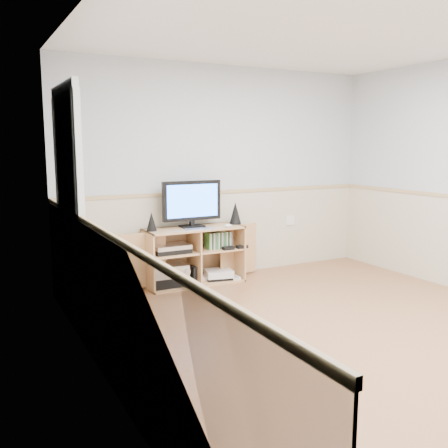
{
  "coord_description": "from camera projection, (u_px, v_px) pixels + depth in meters",
  "views": [
    {
      "loc": [
        -2.78,
        -3.07,
        1.57
      ],
      "look_at": [
        -0.52,
        1.2,
        0.81
      ],
      "focal_mm": 40.0,
      "sensor_mm": 36.0,
      "label": 1
    }
  ],
  "objects": [
    {
      "name": "room",
      "position": [
        335.0,
        189.0,
        4.1
      ],
      "size": [
        4.04,
        4.54,
        2.54
      ],
      "color": "#A8764A",
      "rests_on": "ground"
    },
    {
      "name": "media_cabinet",
      "position": [
        192.0,
        254.0,
        5.73
      ],
      "size": [
        1.76,
        0.42,
        0.65
      ],
      "color": "tan",
      "rests_on": "floor"
    },
    {
      "name": "monitor",
      "position": [
        192.0,
        202.0,
        5.64
      ],
      "size": [
        0.7,
        0.18,
        0.53
      ],
      "color": "black",
      "rests_on": "media_cabinet"
    },
    {
      "name": "speaker_left",
      "position": [
        151.0,
        222.0,
        5.41
      ],
      "size": [
        0.11,
        0.11,
        0.21
      ],
      "primitive_type": "cone",
      "color": "black",
      "rests_on": "media_cabinet"
    },
    {
      "name": "speaker_right",
      "position": [
        235.0,
        213.0,
        5.89
      ],
      "size": [
        0.14,
        0.14,
        0.26
      ],
      "primitive_type": "cone",
      "color": "black",
      "rests_on": "media_cabinet"
    },
    {
      "name": "keyboard",
      "position": [
        199.0,
        229.0,
        5.52
      ],
      "size": [
        0.31,
        0.16,
        0.01
      ],
      "primitive_type": "cube",
      "rotation": [
        0.0,
        0.0,
        -0.12
      ],
      "color": "silver",
      "rests_on": "media_cabinet"
    },
    {
      "name": "mouse",
      "position": [
        228.0,
        226.0,
        5.68
      ],
      "size": [
        0.11,
        0.09,
        0.04
      ],
      "primitive_type": "ellipsoid",
      "rotation": [
        0.0,
        0.0,
        0.25
      ],
      "color": "white",
      "rests_on": "media_cabinet"
    },
    {
      "name": "av_components",
      "position": [
        169.0,
        268.0,
        5.56
      ],
      "size": [
        0.5,
        0.3,
        0.47
      ],
      "color": "black",
      "rests_on": "media_cabinet"
    },
    {
      "name": "game_consoles",
      "position": [
        217.0,
        275.0,
        5.85
      ],
      "size": [
        0.46,
        0.32,
        0.11
      ],
      "color": "white",
      "rests_on": "media_cabinet"
    },
    {
      "name": "game_cases",
      "position": [
        218.0,
        240.0,
        5.79
      ],
      "size": [
        0.3,
        0.13,
        0.19
      ],
      "primitive_type": "cube",
      "color": "#3F8C3F",
      "rests_on": "media_cabinet"
    },
    {
      "name": "wall_outlet",
      "position": [
        290.0,
        220.0,
        6.52
      ],
      "size": [
        0.12,
        0.03,
        0.12
      ],
      "primitive_type": "cube",
      "color": "white",
      "rests_on": "wall_back"
    }
  ]
}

